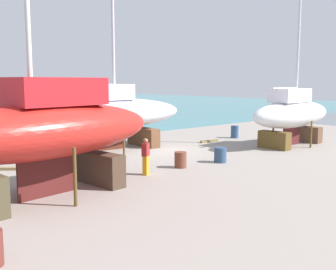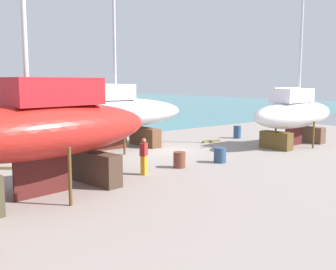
{
  "view_description": "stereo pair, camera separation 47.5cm",
  "coord_description": "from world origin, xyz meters",
  "px_view_note": "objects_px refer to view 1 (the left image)",
  "views": [
    {
      "loc": [
        -15.56,
        -18.31,
        4.16
      ],
      "look_at": [
        -1.5,
        -2.28,
        1.29
      ],
      "focal_mm": 42.56,
      "sensor_mm": 36.0,
      "label": 1
    },
    {
      "loc": [
        -15.2,
        -18.62,
        4.16
      ],
      "look_at": [
        -1.5,
        -2.28,
        1.29
      ],
      "focal_mm": 42.56,
      "sensor_mm": 36.0,
      "label": 2
    }
  ],
  "objects_px": {
    "sailboat_small_center": "(106,113)",
    "barrel_tar_black": "(292,128)",
    "barrel_blue_faded": "(220,155)",
    "sailboat_large_starboard": "(292,113)",
    "sailboat_far_slipway": "(46,130)",
    "barrel_rust_far": "(180,160)",
    "barrel_rust_near": "(3,153)",
    "barrel_tipped_center": "(235,132)",
    "worker": "(146,156)"
  },
  "relations": [
    {
      "from": "sailboat_small_center",
      "to": "barrel_tar_black",
      "type": "height_order",
      "value": "sailboat_small_center"
    },
    {
      "from": "barrel_blue_faded",
      "to": "sailboat_large_starboard",
      "type": "bearing_deg",
      "value": 4.79
    },
    {
      "from": "sailboat_far_slipway",
      "to": "barrel_rust_far",
      "type": "distance_m",
      "value": 7.27
    },
    {
      "from": "barrel_tar_black",
      "to": "barrel_rust_near",
      "type": "bearing_deg",
      "value": 170.2
    },
    {
      "from": "sailboat_large_starboard",
      "to": "sailboat_far_slipway",
      "type": "relative_size",
      "value": 1.1
    },
    {
      "from": "sailboat_large_starboard",
      "to": "barrel_rust_near",
      "type": "bearing_deg",
      "value": 154.3
    },
    {
      "from": "barrel_tar_black",
      "to": "sailboat_large_starboard",
      "type": "bearing_deg",
      "value": -148.88
    },
    {
      "from": "sailboat_small_center",
      "to": "barrel_tar_black",
      "type": "bearing_deg",
      "value": -8.56
    },
    {
      "from": "sailboat_small_center",
      "to": "barrel_rust_far",
      "type": "bearing_deg",
      "value": -87.35
    },
    {
      "from": "barrel_rust_near",
      "to": "sailboat_small_center",
      "type": "bearing_deg",
      "value": -6.59
    },
    {
      "from": "barrel_rust_near",
      "to": "barrel_rust_far",
      "type": "bearing_deg",
      "value": -50.63
    },
    {
      "from": "sailboat_far_slipway",
      "to": "sailboat_small_center",
      "type": "bearing_deg",
      "value": -142.08
    },
    {
      "from": "barrel_tar_black",
      "to": "barrel_blue_faded",
      "type": "bearing_deg",
      "value": -163.31
    },
    {
      "from": "sailboat_small_center",
      "to": "barrel_tipped_center",
      "type": "height_order",
      "value": "sailboat_small_center"
    },
    {
      "from": "barrel_blue_faded",
      "to": "barrel_tipped_center",
      "type": "distance_m",
      "value": 9.28
    },
    {
      "from": "sailboat_far_slipway",
      "to": "barrel_tar_black",
      "type": "xyz_separation_m",
      "value": [
        22.58,
        3.9,
        -2.01
      ]
    },
    {
      "from": "worker",
      "to": "barrel_tipped_center",
      "type": "relative_size",
      "value": 1.8
    },
    {
      "from": "barrel_tar_black",
      "to": "worker",
      "type": "bearing_deg",
      "value": -168.57
    },
    {
      "from": "sailboat_far_slipway",
      "to": "worker",
      "type": "bearing_deg",
      "value": 176.52
    },
    {
      "from": "barrel_tar_black",
      "to": "barrel_tipped_center",
      "type": "relative_size",
      "value": 0.94
    },
    {
      "from": "worker",
      "to": "barrel_tipped_center",
      "type": "xyz_separation_m",
      "value": [
        12.25,
        4.94,
        -0.4
      ]
    },
    {
      "from": "worker",
      "to": "barrel_tar_black",
      "type": "relative_size",
      "value": 1.92
    },
    {
      "from": "sailboat_far_slipway",
      "to": "worker",
      "type": "distance_m",
      "value": 5.02
    },
    {
      "from": "sailboat_far_slipway",
      "to": "barrel_blue_faded",
      "type": "distance_m",
      "value": 9.6
    },
    {
      "from": "sailboat_large_starboard",
      "to": "barrel_rust_far",
      "type": "bearing_deg",
      "value": 179.14
    },
    {
      "from": "sailboat_large_starboard",
      "to": "sailboat_far_slipway",
      "type": "xyz_separation_m",
      "value": [
        -17.09,
        -0.59,
        0.33
      ]
    },
    {
      "from": "sailboat_large_starboard",
      "to": "barrel_tar_black",
      "type": "relative_size",
      "value": 17.61
    },
    {
      "from": "sailboat_large_starboard",
      "to": "barrel_blue_faded",
      "type": "distance_m",
      "value": 7.93
    },
    {
      "from": "worker",
      "to": "barrel_rust_near",
      "type": "height_order",
      "value": "worker"
    },
    {
      "from": "barrel_rust_near",
      "to": "sailboat_far_slipway",
      "type": "bearing_deg",
      "value": -97.57
    },
    {
      "from": "barrel_tipped_center",
      "to": "barrel_rust_near",
      "type": "bearing_deg",
      "value": 171.51
    },
    {
      "from": "sailboat_small_center",
      "to": "barrel_rust_far",
      "type": "height_order",
      "value": "sailboat_small_center"
    },
    {
      "from": "sailboat_small_center",
      "to": "worker",
      "type": "relative_size",
      "value": 9.46
    },
    {
      "from": "barrel_rust_near",
      "to": "barrel_tipped_center",
      "type": "distance_m",
      "value": 16.17
    },
    {
      "from": "sailboat_far_slipway",
      "to": "barrel_rust_far",
      "type": "bearing_deg",
      "value": 176.0
    },
    {
      "from": "worker",
      "to": "barrel_tipped_center",
      "type": "height_order",
      "value": "worker"
    },
    {
      "from": "barrel_rust_far",
      "to": "barrel_tipped_center",
      "type": "xyz_separation_m",
      "value": [
        10.04,
        4.86,
        0.07
      ]
    },
    {
      "from": "sailboat_small_center",
      "to": "sailboat_large_starboard",
      "type": "relative_size",
      "value": 1.03
    },
    {
      "from": "barrel_tar_black",
      "to": "barrel_blue_faded",
      "type": "relative_size",
      "value": 1.11
    },
    {
      "from": "worker",
      "to": "barrel_blue_faded",
      "type": "relative_size",
      "value": 2.12
    },
    {
      "from": "barrel_tar_black",
      "to": "barrel_blue_faded",
      "type": "distance_m",
      "value": 13.77
    },
    {
      "from": "sailboat_large_starboard",
      "to": "barrel_blue_faded",
      "type": "xyz_separation_m",
      "value": [
        -7.71,
        -0.65,
        -1.72
      ]
    },
    {
      "from": "barrel_rust_near",
      "to": "barrel_blue_faded",
      "type": "relative_size",
      "value": 1.16
    },
    {
      "from": "worker",
      "to": "barrel_rust_far",
      "type": "distance_m",
      "value": 2.25
    },
    {
      "from": "barrel_tar_black",
      "to": "barrel_rust_near",
      "type": "relative_size",
      "value": 0.95
    },
    {
      "from": "worker",
      "to": "barrel_tar_black",
      "type": "height_order",
      "value": "worker"
    },
    {
      "from": "barrel_rust_far",
      "to": "barrel_rust_near",
      "type": "bearing_deg",
      "value": 129.37
    },
    {
      "from": "barrel_tar_black",
      "to": "barrel_rust_far",
      "type": "relative_size",
      "value": 1.11
    },
    {
      "from": "worker",
      "to": "barrel_rust_far",
      "type": "height_order",
      "value": "worker"
    },
    {
      "from": "barrel_rust_far",
      "to": "barrel_tar_black",
      "type": "bearing_deg",
      "value": 12.72
    }
  ]
}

